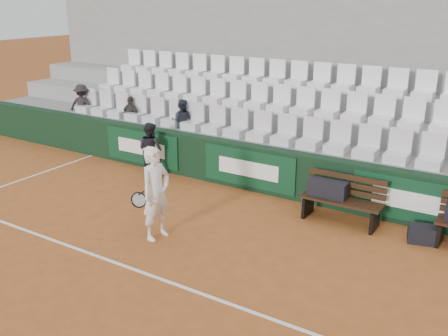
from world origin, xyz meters
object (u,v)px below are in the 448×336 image
sports_bag_ground (423,234)px  spectator_a (81,89)px  sports_bag_left (328,189)px  spectator_b (130,99)px  bench_left (340,211)px  spectator_c (182,104)px  water_bottle_far (412,233)px  tennis_player (156,193)px  water_bottle_near (303,205)px  ball_kid (150,150)px

sports_bag_ground → spectator_a: bearing=172.9°
sports_bag_left → spectator_b: spectator_b is taller
bench_left → sports_bag_ground: (1.49, -0.03, -0.07)m
sports_bag_left → spectator_c: (-4.19, 1.10, 0.96)m
sports_bag_left → spectator_c: 4.44m
bench_left → spectator_a: (-7.93, 1.14, 1.37)m
spectator_c → water_bottle_far: bearing=147.6°
water_bottle_far → tennis_player: size_ratio=0.17×
spectator_a → spectator_c: bearing=158.6°
water_bottle_near → ball_kid: size_ratio=0.19×
bench_left → spectator_a: size_ratio=1.26×
ball_kid → tennis_player: bearing=135.0°
water_bottle_near → tennis_player: (-1.72, -2.42, 0.71)m
spectator_b → bench_left: bearing=171.4°
water_bottle_far → ball_kid: (-5.98, 0.16, 0.51)m
water_bottle_far → ball_kid: 6.00m
sports_bag_ground → tennis_player: 4.65m
water_bottle_near → spectator_c: size_ratio=0.22×
tennis_player → spectator_b: bearing=136.5°
ball_kid → spectator_b: spectator_b is taller
tennis_player → ball_kid: tennis_player is taller
water_bottle_near → spectator_b: bearing=169.3°
sports_bag_left → spectator_a: size_ratio=0.60×
bench_left → spectator_a: 8.13m
spectator_a → ball_kid: bearing=141.3°
water_bottle_near → spectator_c: 4.08m
bench_left → ball_kid: size_ratio=1.16×
tennis_player → spectator_a: bearing=147.6°
sports_bag_ground → spectator_a: spectator_a is taller
bench_left → sports_bag_ground: size_ratio=3.01×
bench_left → sports_bag_left: (-0.29, 0.04, 0.38)m
water_bottle_far → spectator_a: size_ratio=0.24×
sports_bag_left → ball_kid: size_ratio=0.55×
water_bottle_far → sports_bag_left: bearing=177.1°
sports_bag_left → spectator_a: bearing=171.8°
sports_bag_left → spectator_b: (-5.84, 1.10, 0.91)m
tennis_player → sports_bag_ground: bearing=29.4°
water_bottle_far → spectator_c: size_ratio=0.25×
bench_left → spectator_b: size_ratio=1.46×
spectator_b → spectator_c: bearing=-178.0°
water_bottle_far → spectator_c: spectator_c is taller
water_bottle_near → spectator_a: bearing=171.9°
tennis_player → spectator_a: spectator_a is taller
ball_kid → spectator_c: spectator_c is taller
tennis_player → spectator_a: 6.45m
tennis_player → ball_kid: size_ratio=1.28×
ball_kid → spectator_c: 1.39m
water_bottle_near → water_bottle_far: (2.12, -0.17, 0.02)m
spectator_a → water_bottle_near: bearing=150.6°
water_bottle_far → spectator_b: size_ratio=0.27×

